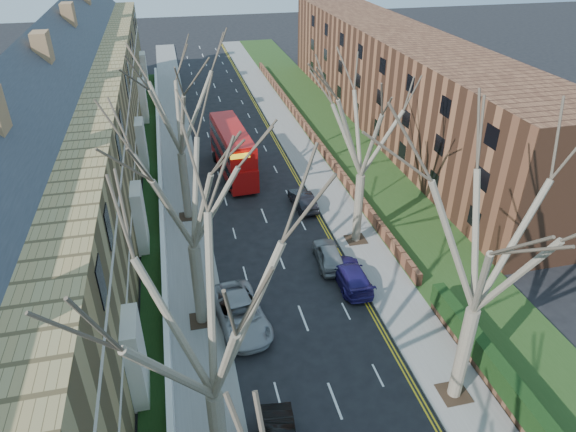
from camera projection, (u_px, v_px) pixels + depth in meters
pavement_left at (178, 160)px, 48.55m from camera, size 3.00×102.00×0.12m
pavement_right at (301, 149)px, 50.90m from camera, size 3.00×102.00×0.12m
terrace_left at (69, 145)px, 37.56m from camera, size 9.70×78.00×13.60m
flats_right at (397, 81)px, 54.01m from camera, size 13.97×54.00×10.00m
front_wall_left at (161, 195)px, 41.22m from camera, size 0.30×78.00×1.00m
grass_verge_right at (344, 144)px, 51.74m from camera, size 6.00×102.00×0.06m
tree_left_mid at (205, 304)px, 16.09m from camera, size 10.50×10.50×14.71m
tree_left_far at (186, 176)px, 24.65m from camera, size 10.15×10.15×14.22m
tree_left_dist at (175, 96)px, 34.56m from camera, size 10.50×10.50×14.71m
tree_right_mid at (493, 228)px, 20.01m from camera, size 10.50×10.50×14.71m
tree_right_far at (366, 117)px, 31.92m from camera, size 10.15×10.15×14.22m
double_decker_bus at (233, 152)px, 45.11m from camera, size 3.07×10.05×4.19m
car_left_far at (240, 314)px, 28.78m from camera, size 3.28×5.87×1.55m
car_right_near at (351, 275)px, 32.04m from camera, size 1.91×4.62×1.34m
car_right_mid at (329, 255)px, 33.91m from camera, size 1.96×4.22×1.40m
car_right_far at (303, 200)px, 40.49m from camera, size 1.64×4.05×1.31m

